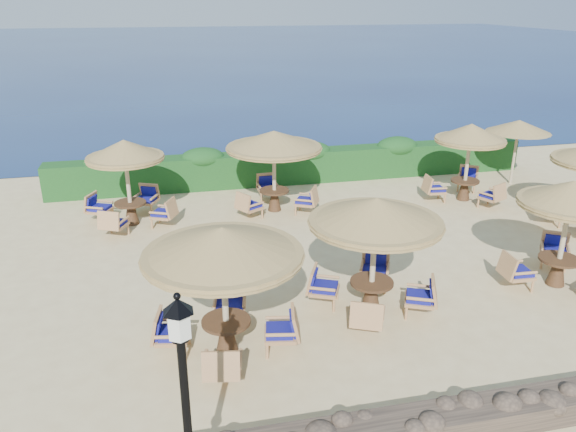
{
  "coord_description": "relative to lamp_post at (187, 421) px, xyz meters",
  "views": [
    {
      "loc": [
        -4.8,
        -12.6,
        6.54
      ],
      "look_at": [
        -1.85,
        0.49,
        1.3
      ],
      "focal_mm": 35.0,
      "sensor_mm": 36.0,
      "label": 1
    }
  ],
  "objects": [
    {
      "name": "sea",
      "position": [
        4.8,
        76.8,
        -1.55
      ],
      "size": [
        160.0,
        160.0,
        0.0
      ],
      "primitive_type": "plane",
      "color": "#0B1B49",
      "rests_on": "ground"
    },
    {
      "name": "ground",
      "position": [
        4.8,
        6.8,
        -1.55
      ],
      "size": [
        120.0,
        120.0,
        0.0
      ],
      "primitive_type": "plane",
      "color": "#D7C288",
      "rests_on": "ground"
    },
    {
      "name": "lamp_post",
      "position": [
        0.0,
        0.0,
        0.0
      ],
      "size": [
        0.44,
        0.44,
        3.31
      ],
      "color": "black",
      "rests_on": "ground"
    },
    {
      "name": "stone_wall",
      "position": [
        4.8,
        0.6,
        -1.33
      ],
      "size": [
        15.0,
        0.65,
        0.44
      ],
      "primitive_type": "cube",
      "color": "brown",
      "rests_on": "ground"
    },
    {
      "name": "cafe_set_4",
      "position": [
        3.36,
        11.15,
        0.42
      ],
      "size": [
        3.07,
        3.07,
        2.65
      ],
      "color": "#C5B48B",
      "rests_on": "ground"
    },
    {
      "name": "cafe_set_2",
      "position": [
        9.03,
        4.63,
        0.25
      ],
      "size": [
        2.61,
        2.77,
        2.65
      ],
      "color": "#C5B48B",
      "rests_on": "ground"
    },
    {
      "name": "cafe_set_1",
      "position": [
        4.22,
        4.51,
        0.3
      ],
      "size": [
        2.9,
        2.9,
        2.65
      ],
      "color": "#C5B48B",
      "rests_on": "ground"
    },
    {
      "name": "cafe_set_0",
      "position": [
        0.89,
        3.62,
        0.33
      ],
      "size": [
        3.05,
        3.05,
        2.65
      ],
      "color": "#C5B48B",
      "rests_on": "ground"
    },
    {
      "name": "cafe_set_5",
      "position": [
        9.95,
        10.74,
        0.24
      ],
      "size": [
        2.6,
        2.76,
        2.65
      ],
      "color": "#C5B48B",
      "rests_on": "ground"
    },
    {
      "name": "cafe_set_3",
      "position": [
        -1.17,
        10.96,
        0.12
      ],
      "size": [
        2.84,
        2.84,
        2.65
      ],
      "color": "#C5B48B",
      "rests_on": "ground"
    },
    {
      "name": "hedge",
      "position": [
        4.8,
        14.0,
        -0.95
      ],
      "size": [
        18.0,
        0.9,
        1.2
      ],
      "primitive_type": "cube",
      "color": "#133D17",
      "rests_on": "ground"
    },
    {
      "name": "extra_parasol",
      "position": [
        12.6,
        12.0,
        0.62
      ],
      "size": [
        2.3,
        2.3,
        2.41
      ],
      "color": "#C5B48B",
      "rests_on": "ground"
    }
  ]
}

